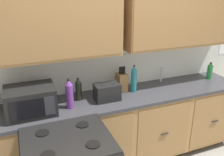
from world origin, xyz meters
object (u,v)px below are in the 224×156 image
Objects in this scene: microwave at (31,101)px; bottle_teal at (134,79)px; bottle_violet at (69,94)px; knife_block at (122,82)px; toaster at (107,92)px; bottle_green at (210,71)px; bottle_dark at (78,89)px.

microwave is 1.44× the size of bottle_teal.
knife_block is at bearing 16.95° from bottle_violet.
bottle_teal is at bearing 9.15° from bottle_violet.
bottle_green is at bearing 3.69° from toaster.
bottle_dark reaches higher than bottle_green.
bottle_violet is 1.98m from bottle_green.
bottle_green is at bearing 0.00° from bottle_teal.
bottle_dark is at bearing 157.11° from toaster.
toaster is at bearing 4.08° from bottle_violet.
bottle_green reaches higher than toaster.
toaster is at bearing -165.36° from bottle_teal.
toaster is at bearing -176.31° from bottle_green.
bottle_teal is (1.20, 0.10, 0.02)m from microwave.
toaster is 0.40m from bottle_teal.
bottle_green is at bearing -3.46° from knife_block.
microwave is 0.82m from toaster.
knife_block reaches higher than microwave.
microwave is at bearing -177.47° from bottle_green.
bottle_teal is at bearing -180.00° from bottle_green.
knife_block is 0.95× the size of bottle_violet.
bottle_green is at bearing 3.78° from bottle_violet.
microwave reaches higher than bottle_green.
bottle_green is (1.85, -0.02, -0.01)m from bottle_dark.
bottle_violet is 0.82m from bottle_teal.
bottle_violet reaches higher than knife_block.
knife_block is at bearing 9.68° from microwave.
knife_block is 1.32× the size of bottle_green.
bottle_dark is (-0.29, 0.12, 0.03)m from toaster.
knife_block is 1.19× the size of bottle_dark.
knife_block is at bearing 5.60° from bottle_dark.
bottle_violet is (-0.43, -0.03, 0.06)m from toaster.
bottle_teal is at bearing 14.64° from toaster.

